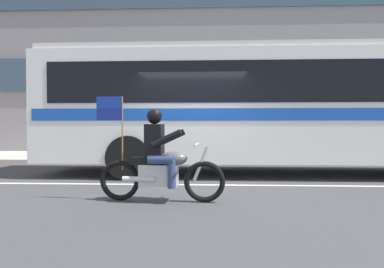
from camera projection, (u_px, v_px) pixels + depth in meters
ground_plane at (192, 181)px, 8.40m from camera, size 60.00×60.00×0.00m
sidewalk_curb at (199, 157)px, 13.49m from camera, size 28.00×3.80×0.15m
lane_center_stripe at (191, 185)px, 7.80m from camera, size 26.60×0.14×0.01m
office_building_facade at (200, 40)px, 15.65m from camera, size 28.00×0.89×9.86m
transit_bus at (286, 102)px, 9.42m from camera, size 12.58×2.66×3.22m
motorcycle_with_rider at (160, 162)px, 6.11m from camera, size 2.19×0.64×1.78m
fire_hydrant at (49, 147)px, 12.57m from camera, size 0.22×0.30×0.75m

